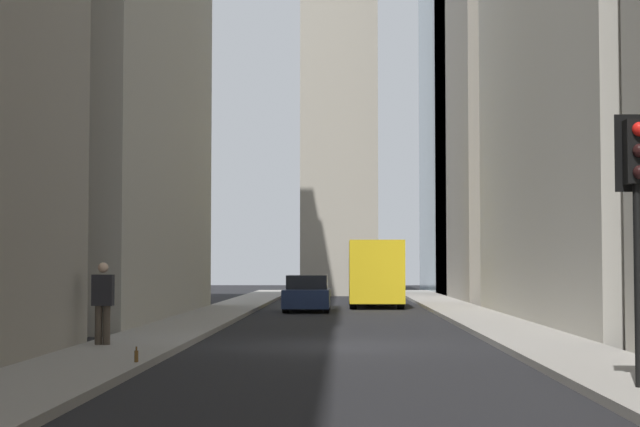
# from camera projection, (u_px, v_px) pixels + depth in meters

# --- Properties ---
(ground_plane) EXTENTS (135.00, 135.00, 0.00)m
(ground_plane) POSITION_uv_depth(u_px,v_px,m) (342.00, 346.00, 23.04)
(ground_plane) COLOR black
(sidewalk_right) EXTENTS (90.00, 2.20, 0.14)m
(sidewalk_right) POSITION_uv_depth(u_px,v_px,m) (144.00, 342.00, 23.15)
(sidewalk_right) COLOR gray
(sidewalk_right) RESTS_ON ground_plane
(sidewalk_left) EXTENTS (90.00, 2.20, 0.14)m
(sidewalk_left) POSITION_uv_depth(u_px,v_px,m) (542.00, 343.00, 22.94)
(sidewalk_left) COLOR gray
(sidewalk_left) RESTS_ON ground_plane
(building_left_far) EXTENTS (16.58, 10.50, 29.72)m
(building_left_far) POSITION_uv_depth(u_px,v_px,m) (543.00, 18.00, 53.93)
(building_left_far) COLOR gray
(building_left_far) RESTS_ON ground_plane
(church_spire) EXTENTS (5.01, 5.01, 32.31)m
(church_spire) POSITION_uv_depth(u_px,v_px,m) (339.00, 17.00, 62.20)
(church_spire) COLOR #A8A091
(church_spire) RESTS_ON ground_plane
(delivery_truck) EXTENTS (6.46, 2.25, 2.84)m
(delivery_truck) POSITION_uv_depth(u_px,v_px,m) (375.00, 273.00, 44.32)
(delivery_truck) COLOR yellow
(delivery_truck) RESTS_ON ground_plane
(sedan_navy) EXTENTS (4.30, 1.78, 1.42)m
(sedan_navy) POSITION_uv_depth(u_px,v_px,m) (307.00, 294.00, 40.05)
(sedan_navy) COLOR navy
(sedan_navy) RESTS_ON ground_plane
(traffic_light_foreground) EXTENTS (0.43, 0.52, 3.82)m
(traffic_light_foreground) POSITION_uv_depth(u_px,v_px,m) (637.00, 185.00, 14.23)
(traffic_light_foreground) COLOR black
(traffic_light_foreground) RESTS_ON sidewalk_left
(pedestrian) EXTENTS (0.26, 0.44, 1.74)m
(pedestrian) POSITION_uv_depth(u_px,v_px,m) (103.00, 300.00, 21.66)
(pedestrian) COLOR #473D33
(pedestrian) RESTS_ON sidewalk_right
(discarded_bottle) EXTENTS (0.07, 0.07, 0.27)m
(discarded_bottle) POSITION_uv_depth(u_px,v_px,m) (136.00, 356.00, 17.74)
(discarded_bottle) COLOR brown
(discarded_bottle) RESTS_ON sidewalk_right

